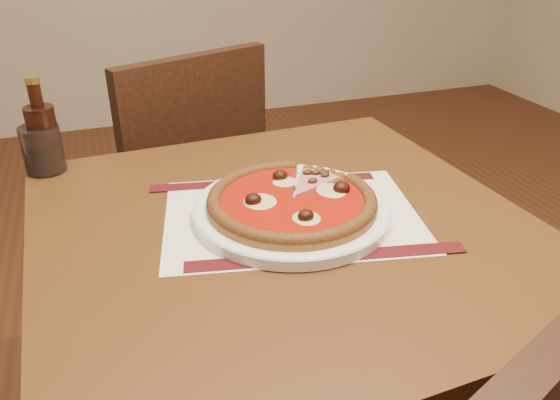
# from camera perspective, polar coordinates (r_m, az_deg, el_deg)

# --- Properties ---
(table) EXTENTS (0.84, 0.84, 0.75)m
(table) POSITION_cam_1_polar(r_m,az_deg,el_deg) (0.96, 0.39, -7.47)
(table) COLOR #583214
(table) RESTS_ON ground
(chair_far) EXTENTS (0.55, 0.55, 0.90)m
(chair_far) POSITION_cam_1_polar(r_m,az_deg,el_deg) (1.58, -10.31, 1.60)
(chair_far) COLOR black
(chair_far) RESTS_ON ground
(placemat) EXTENTS (0.47, 0.38, 0.00)m
(placemat) POSITION_cam_1_polar(r_m,az_deg,el_deg) (0.92, 1.22, -1.63)
(placemat) COLOR white
(placemat) RESTS_ON table
(plate) EXTENTS (0.33, 0.33, 0.02)m
(plate) POSITION_cam_1_polar(r_m,az_deg,el_deg) (0.92, 1.23, -1.08)
(plate) COLOR white
(plate) RESTS_ON placemat
(pizza) EXTENTS (0.28, 0.28, 0.04)m
(pizza) POSITION_cam_1_polar(r_m,az_deg,el_deg) (0.91, 1.24, 0.00)
(pizza) COLOR #936223
(pizza) RESTS_ON plate
(ham_slice) EXTENTS (0.12, 0.11, 0.02)m
(ham_slice) POSITION_cam_1_polar(r_m,az_deg,el_deg) (0.98, 3.65, 2.09)
(ham_slice) COLOR #936223
(ham_slice) RESTS_ON plate
(water_glass) EXTENTS (0.09, 0.09, 0.09)m
(water_glass) POSITION_cam_1_polar(r_m,az_deg,el_deg) (1.16, -23.55, 4.89)
(water_glass) COLOR white
(water_glass) RESTS_ON table
(bottle) EXTENTS (0.06, 0.06, 0.19)m
(bottle) POSITION_cam_1_polar(r_m,az_deg,el_deg) (1.15, -23.44, 6.21)
(bottle) COLOR #35150D
(bottle) RESTS_ON table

